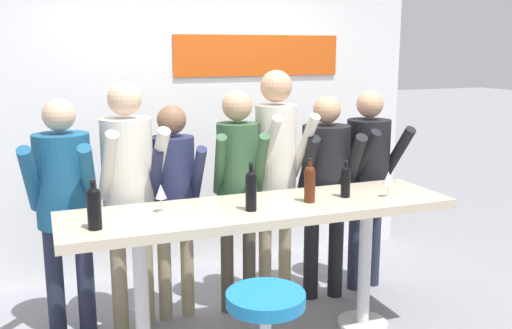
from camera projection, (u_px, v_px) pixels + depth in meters
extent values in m
cube|color=white|center=(196.00, 113.00, 5.06)|extent=(4.15, 0.10, 2.80)
cube|color=#DB5114|center=(259.00, 55.00, 5.10)|extent=(1.56, 0.02, 0.36)
cube|color=beige|center=(261.00, 210.00, 3.68)|extent=(2.55, 0.66, 0.06)
cylinder|color=silver|center=(142.00, 295.00, 3.50)|extent=(0.09, 0.09, 0.92)
cylinder|color=silver|center=(365.00, 262.00, 4.05)|extent=(0.09, 0.09, 0.92)
cylinder|color=silver|center=(362.00, 323.00, 4.14)|extent=(0.36, 0.36, 0.02)
cylinder|color=#1972B2|center=(266.00, 299.00, 2.93)|extent=(0.41, 0.41, 0.07)
cylinder|color=#23283D|center=(55.00, 280.00, 3.94)|extent=(0.12, 0.12, 0.79)
cylinder|color=#23283D|center=(86.00, 278.00, 3.98)|extent=(0.12, 0.12, 0.79)
cylinder|color=#19517A|center=(63.00, 180.00, 3.81)|extent=(0.43, 0.43, 0.63)
sphere|color=#D6AD89|center=(59.00, 115.00, 3.73)|extent=(0.21, 0.21, 0.21)
cylinder|color=#19517A|center=(31.00, 180.00, 3.63)|extent=(0.15, 0.39, 0.49)
cylinder|color=#19517A|center=(88.00, 177.00, 3.69)|extent=(0.15, 0.39, 0.49)
cylinder|color=gray|center=(119.00, 273.00, 4.00)|extent=(0.11, 0.11, 0.84)
cylinder|color=gray|center=(146.00, 269.00, 4.08)|extent=(0.11, 0.11, 0.84)
cylinder|color=beige|center=(128.00, 167.00, 3.89)|extent=(0.38, 0.38, 0.67)
sphere|color=#D6AD89|center=(124.00, 99.00, 3.80)|extent=(0.23, 0.23, 0.23)
cylinder|color=beige|center=(108.00, 167.00, 3.67)|extent=(0.12, 0.40, 0.51)
cylinder|color=beige|center=(158.00, 162.00, 3.81)|extent=(0.12, 0.40, 0.51)
cylinder|color=gray|center=(165.00, 270.00, 4.17)|extent=(0.10, 0.10, 0.76)
cylinder|color=gray|center=(187.00, 267.00, 4.22)|extent=(0.10, 0.10, 0.76)
cylinder|color=#23284C|center=(173.00, 178.00, 4.06)|extent=(0.32, 0.32, 0.60)
sphere|color=brown|center=(172.00, 120.00, 3.97)|extent=(0.21, 0.21, 0.21)
cylinder|color=#23284C|center=(156.00, 178.00, 3.87)|extent=(0.09, 0.36, 0.46)
cylinder|color=#23284C|center=(198.00, 175.00, 3.96)|extent=(0.09, 0.36, 0.46)
cylinder|color=#473D33|center=(227.00, 261.00, 4.28)|extent=(0.10, 0.10, 0.81)
cylinder|color=#473D33|center=(249.00, 260.00, 4.31)|extent=(0.10, 0.10, 0.81)
cylinder|color=#335638|center=(238.00, 167.00, 4.15)|extent=(0.36, 0.36, 0.64)
sphere|color=tan|center=(237.00, 106.00, 4.06)|extent=(0.22, 0.22, 0.22)
cylinder|color=#335638|center=(220.00, 165.00, 3.97)|extent=(0.15, 0.38, 0.49)
cylinder|color=#335638|center=(261.00, 164.00, 4.01)|extent=(0.15, 0.38, 0.49)
cylinder|color=gray|center=(265.00, 252.00, 4.38)|extent=(0.10, 0.10, 0.87)
cylinder|color=gray|center=(285.00, 249.00, 4.45)|extent=(0.10, 0.10, 0.87)
cylinder|color=beige|center=(276.00, 151.00, 4.26)|extent=(0.32, 0.32, 0.69)
sphere|color=tan|center=(276.00, 86.00, 4.16)|extent=(0.24, 0.24, 0.24)
cylinder|color=beige|center=(267.00, 149.00, 4.04)|extent=(0.09, 0.40, 0.52)
cylinder|color=beige|center=(304.00, 147.00, 4.15)|extent=(0.09, 0.40, 0.52)
cylinder|color=black|center=(311.00, 251.00, 4.52)|extent=(0.12, 0.12, 0.78)
cylinder|color=black|center=(336.00, 250.00, 4.56)|extent=(0.12, 0.12, 0.78)
cylinder|color=black|center=(326.00, 165.00, 4.40)|extent=(0.44, 0.44, 0.62)
sphere|color=tan|center=(327.00, 110.00, 4.31)|extent=(0.21, 0.21, 0.21)
cylinder|color=black|center=(309.00, 164.00, 4.22)|extent=(0.16, 0.38, 0.48)
cylinder|color=black|center=(354.00, 162.00, 4.27)|extent=(0.16, 0.38, 0.48)
cylinder|color=#23283D|center=(355.00, 243.00, 4.69)|extent=(0.11, 0.11, 0.79)
cylinder|color=#23283D|center=(374.00, 240.00, 4.78)|extent=(0.11, 0.11, 0.79)
cylinder|color=black|center=(368.00, 158.00, 4.59)|extent=(0.38, 0.38, 0.62)
sphere|color=tan|center=(370.00, 104.00, 4.51)|extent=(0.21, 0.21, 0.21)
cylinder|color=black|center=(363.00, 158.00, 4.38)|extent=(0.12, 0.38, 0.48)
cylinder|color=black|center=(397.00, 154.00, 4.52)|extent=(0.12, 0.38, 0.48)
cylinder|color=black|center=(346.00, 184.00, 3.86)|extent=(0.06, 0.06, 0.18)
sphere|color=black|center=(346.00, 171.00, 3.84)|extent=(0.06, 0.06, 0.06)
cylinder|color=black|center=(346.00, 167.00, 3.84)|extent=(0.02, 0.02, 0.06)
cylinder|color=black|center=(346.00, 161.00, 3.83)|extent=(0.03, 0.03, 0.01)
cylinder|color=black|center=(94.00, 212.00, 3.17)|extent=(0.08, 0.08, 0.20)
sphere|color=black|center=(93.00, 194.00, 3.15)|extent=(0.08, 0.08, 0.08)
cylinder|color=black|center=(93.00, 188.00, 3.15)|extent=(0.03, 0.03, 0.07)
cylinder|color=black|center=(93.00, 181.00, 3.14)|extent=(0.03, 0.03, 0.01)
cylinder|color=black|center=(251.00, 194.00, 3.54)|extent=(0.07, 0.07, 0.21)
sphere|color=black|center=(251.00, 177.00, 3.51)|extent=(0.07, 0.07, 0.07)
cylinder|color=black|center=(251.00, 171.00, 3.51)|extent=(0.03, 0.03, 0.08)
cylinder|color=black|center=(251.00, 164.00, 3.50)|extent=(0.03, 0.03, 0.02)
cylinder|color=#4C1E0F|center=(310.00, 187.00, 3.73)|extent=(0.07, 0.07, 0.21)
sphere|color=#4C1E0F|center=(310.00, 171.00, 3.71)|extent=(0.07, 0.07, 0.07)
cylinder|color=#4C1E0F|center=(310.00, 166.00, 3.70)|extent=(0.03, 0.03, 0.07)
cylinder|color=black|center=(310.00, 159.00, 3.70)|extent=(0.03, 0.03, 0.02)
cylinder|color=silver|center=(387.00, 196.00, 3.88)|extent=(0.06, 0.06, 0.01)
cylinder|color=silver|center=(388.00, 190.00, 3.87)|extent=(0.01, 0.01, 0.08)
cone|color=silver|center=(388.00, 178.00, 3.86)|extent=(0.07, 0.07, 0.09)
cylinder|color=silver|center=(162.00, 211.00, 3.53)|extent=(0.06, 0.06, 0.01)
cylinder|color=silver|center=(161.00, 205.00, 3.52)|extent=(0.01, 0.01, 0.08)
cone|color=silver|center=(161.00, 191.00, 3.50)|extent=(0.07, 0.07, 0.09)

